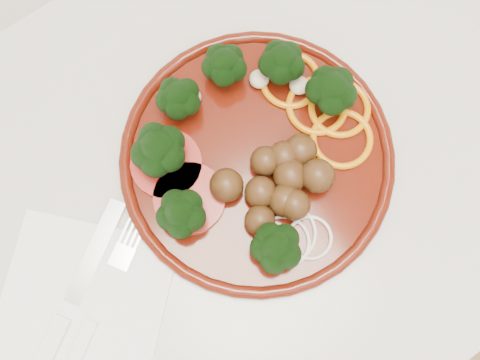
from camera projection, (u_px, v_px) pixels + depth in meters
counter at (131, 307)px, 1.07m from camera, size 2.40×0.60×0.90m
plate at (253, 152)px, 0.65m from camera, size 0.30×0.30×0.07m
napkin at (82, 305)px, 0.63m from camera, size 0.24×0.24×0.00m
knife at (62, 323)px, 0.62m from camera, size 0.19×0.13×0.01m
fork at (85, 337)px, 0.62m from camera, size 0.17×0.12×0.01m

